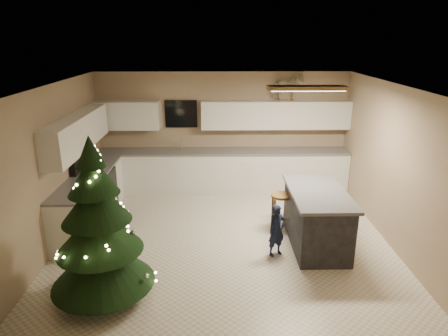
{
  "coord_description": "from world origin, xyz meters",
  "views": [
    {
      "loc": [
        -0.12,
        -6.19,
        3.32
      ],
      "look_at": [
        0.0,
        0.35,
        1.15
      ],
      "focal_mm": 32.0,
      "sensor_mm": 36.0,
      "label": 1
    }
  ],
  "objects": [
    {
      "name": "bar_stool",
      "position": [
        1.0,
        0.24,
        0.52
      ],
      "size": [
        0.36,
        0.36,
        0.69
      ],
      "rotation": [
        0.0,
        0.0,
        0.01
      ],
      "color": "brown",
      "rests_on": "ground_plane"
    },
    {
      "name": "room_shell",
      "position": [
        0.02,
        0.0,
        1.75
      ],
      "size": [
        5.52,
        5.02,
        2.61
      ],
      "color": "tan",
      "rests_on": "ground_plane"
    },
    {
      "name": "ground_plane",
      "position": [
        0.0,
        0.0,
        0.0
      ],
      "size": [
        5.5,
        5.5,
        0.0
      ],
      "primitive_type": "plane",
      "color": "beige"
    },
    {
      "name": "island",
      "position": [
        1.51,
        -0.24,
        0.48
      ],
      "size": [
        0.9,
        1.7,
        0.95
      ],
      "color": "black",
      "rests_on": "ground_plane"
    },
    {
      "name": "toddler",
      "position": [
        0.81,
        -0.59,
        0.42
      ],
      "size": [
        0.37,
        0.33,
        0.85
      ],
      "primitive_type": "imported",
      "rotation": [
        0.0,
        0.0,
        0.52
      ],
      "color": "#182341",
      "rests_on": "ground_plane"
    },
    {
      "name": "cabinetry",
      "position": [
        -0.91,
        1.65,
        0.76
      ],
      "size": [
        5.5,
        3.2,
        2.0
      ],
      "color": "silver",
      "rests_on": "ground_plane"
    },
    {
      "name": "rocking_horse",
      "position": [
        1.39,
        2.33,
        2.29
      ],
      "size": [
        0.69,
        0.47,
        0.56
      ],
      "rotation": [
        0.0,
        0.0,
        1.88
      ],
      "color": "brown",
      "rests_on": "cabinetry"
    },
    {
      "name": "christmas_tree",
      "position": [
        -1.63,
        -1.6,
        0.91
      ],
      "size": [
        1.39,
        1.34,
        2.21
      ],
      "rotation": [
        0.0,
        0.0,
        0.11
      ],
      "color": "#3F2816",
      "rests_on": "ground_plane"
    }
  ]
}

